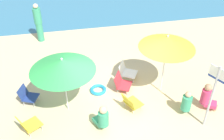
{
  "coord_description": "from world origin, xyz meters",
  "views": [
    {
      "loc": [
        -1.41,
        -6.04,
        5.79
      ],
      "look_at": [
        -0.04,
        0.86,
        0.7
      ],
      "focal_mm": 42.09,
      "sensor_mm": 36.0,
      "label": 1
    }
  ],
  "objects_px": {
    "beach_chair_b": "(126,71)",
    "beach_chair_e": "(27,95)",
    "beach_chair_c": "(28,125)",
    "person_d": "(187,103)",
    "umbrella_green": "(62,65)",
    "swim_ring": "(98,90)",
    "umbrella_yellow": "(167,42)",
    "person_c": "(207,97)",
    "beach_chair_d": "(131,102)",
    "warning_sign": "(214,89)",
    "person_b": "(102,118)",
    "beach_chair_a": "(121,83)",
    "person_a": "(38,23)"
  },
  "relations": [
    {
      "from": "beach_chair_b",
      "to": "beach_chair_e",
      "type": "distance_m",
      "value": 3.44
    },
    {
      "from": "beach_chair_a",
      "to": "beach_chair_e",
      "type": "xyz_separation_m",
      "value": [
        -3.06,
        -0.07,
        0.03
      ]
    },
    {
      "from": "umbrella_green",
      "to": "person_a",
      "type": "height_order",
      "value": "umbrella_green"
    },
    {
      "from": "umbrella_yellow",
      "to": "beach_chair_d",
      "type": "xyz_separation_m",
      "value": [
        -1.2,
        -0.64,
        -1.61
      ]
    },
    {
      "from": "person_d",
      "to": "beach_chair_e",
      "type": "bearing_deg",
      "value": 107.46
    },
    {
      "from": "beach_chair_e",
      "to": "warning_sign",
      "type": "height_order",
      "value": "warning_sign"
    },
    {
      "from": "umbrella_green",
      "to": "beach_chair_c",
      "type": "relative_size",
      "value": 2.63
    },
    {
      "from": "umbrella_green",
      "to": "person_c",
      "type": "bearing_deg",
      "value": -10.71
    },
    {
      "from": "beach_chair_d",
      "to": "person_c",
      "type": "distance_m",
      "value": 2.33
    },
    {
      "from": "beach_chair_d",
      "to": "person_b",
      "type": "relative_size",
      "value": 0.78
    },
    {
      "from": "beach_chair_b",
      "to": "warning_sign",
      "type": "distance_m",
      "value": 3.28
    },
    {
      "from": "umbrella_green",
      "to": "beach_chair_c",
      "type": "distance_m",
      "value": 1.9
    },
    {
      "from": "person_c",
      "to": "beach_chair_b",
      "type": "bearing_deg",
      "value": 168.36
    },
    {
      "from": "beach_chair_c",
      "to": "beach_chair_d",
      "type": "xyz_separation_m",
      "value": [
        3.04,
        0.35,
        -0.03
      ]
    },
    {
      "from": "person_c",
      "to": "swim_ring",
      "type": "bearing_deg",
      "value": -172.39
    },
    {
      "from": "swim_ring",
      "to": "umbrella_green",
      "type": "bearing_deg",
      "value": -148.09
    },
    {
      "from": "beach_chair_e",
      "to": "swim_ring",
      "type": "bearing_deg",
      "value": 25.23
    },
    {
      "from": "person_a",
      "to": "swim_ring",
      "type": "height_order",
      "value": "person_a"
    },
    {
      "from": "beach_chair_a",
      "to": "person_c",
      "type": "relative_size",
      "value": 0.79
    },
    {
      "from": "person_a",
      "to": "person_d",
      "type": "xyz_separation_m",
      "value": [
        4.39,
        -5.46,
        -0.44
      ]
    },
    {
      "from": "beach_chair_b",
      "to": "person_c",
      "type": "height_order",
      "value": "person_c"
    },
    {
      "from": "beach_chair_c",
      "to": "person_d",
      "type": "relative_size",
      "value": 0.82
    },
    {
      "from": "umbrella_yellow",
      "to": "person_b",
      "type": "distance_m",
      "value": 2.92
    },
    {
      "from": "beach_chair_d",
      "to": "warning_sign",
      "type": "distance_m",
      "value": 2.44
    },
    {
      "from": "umbrella_yellow",
      "to": "swim_ring",
      "type": "distance_m",
      "value": 2.8
    },
    {
      "from": "umbrella_green",
      "to": "person_d",
      "type": "xyz_separation_m",
      "value": [
        3.49,
        -0.87,
        -1.25
      ]
    },
    {
      "from": "beach_chair_a",
      "to": "person_b",
      "type": "xyz_separation_m",
      "value": [
        -0.92,
        -1.6,
        0.15
      ]
    },
    {
      "from": "warning_sign",
      "to": "swim_ring",
      "type": "xyz_separation_m",
      "value": [
        -2.79,
        2.08,
        -1.31
      ]
    },
    {
      "from": "beach_chair_c",
      "to": "umbrella_yellow",
      "type": "bearing_deg",
      "value": -18.97
    },
    {
      "from": "umbrella_green",
      "to": "beach_chair_b",
      "type": "height_order",
      "value": "umbrella_green"
    },
    {
      "from": "beach_chair_c",
      "to": "warning_sign",
      "type": "bearing_deg",
      "value": -39.88
    },
    {
      "from": "beach_chair_d",
      "to": "person_c",
      "type": "bearing_deg",
      "value": -36.11
    },
    {
      "from": "beach_chair_a",
      "to": "swim_ring",
      "type": "relative_size",
      "value": 1.33
    },
    {
      "from": "person_a",
      "to": "person_d",
      "type": "distance_m",
      "value": 7.02
    },
    {
      "from": "umbrella_green",
      "to": "person_c",
      "type": "relative_size",
      "value": 2.05
    },
    {
      "from": "umbrella_green",
      "to": "person_c",
      "type": "height_order",
      "value": "umbrella_green"
    },
    {
      "from": "warning_sign",
      "to": "umbrella_yellow",
      "type": "bearing_deg",
      "value": 87.17
    },
    {
      "from": "warning_sign",
      "to": "person_d",
      "type": "bearing_deg",
      "value": 95.66
    },
    {
      "from": "umbrella_green",
      "to": "beach_chair_c",
      "type": "bearing_deg",
      "value": -146.44
    },
    {
      "from": "umbrella_yellow",
      "to": "person_c",
      "type": "xyz_separation_m",
      "value": [
        1.09,
        -1.04,
        -1.45
      ]
    },
    {
      "from": "warning_sign",
      "to": "beach_chair_c",
      "type": "bearing_deg",
      "value": 145.76
    },
    {
      "from": "beach_chair_a",
      "to": "person_b",
      "type": "distance_m",
      "value": 1.85
    },
    {
      "from": "beach_chair_c",
      "to": "person_a",
      "type": "distance_m",
      "value": 5.37
    },
    {
      "from": "warning_sign",
      "to": "swim_ring",
      "type": "distance_m",
      "value": 3.72
    },
    {
      "from": "beach_chair_c",
      "to": "person_c",
      "type": "xyz_separation_m",
      "value": [
        5.32,
        -0.05,
        0.13
      ]
    },
    {
      "from": "beach_chair_c",
      "to": "person_a",
      "type": "xyz_separation_m",
      "value": [
        0.22,
        5.34,
        0.54
      ]
    },
    {
      "from": "beach_chair_c",
      "to": "person_d",
      "type": "bearing_deg",
      "value": -33.61
    },
    {
      "from": "umbrella_yellow",
      "to": "person_d",
      "type": "height_order",
      "value": "umbrella_yellow"
    },
    {
      "from": "person_c",
      "to": "person_d",
      "type": "relative_size",
      "value": 1.05
    },
    {
      "from": "beach_chair_a",
      "to": "beach_chair_d",
      "type": "bearing_deg",
      "value": -58.13
    }
  ]
}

